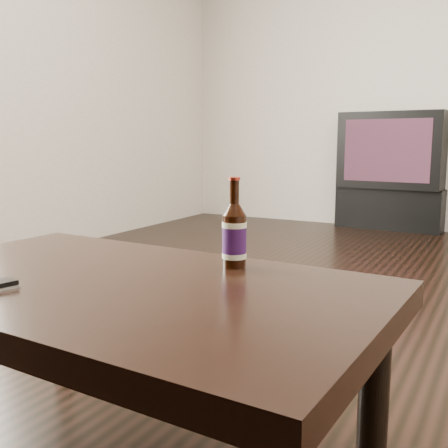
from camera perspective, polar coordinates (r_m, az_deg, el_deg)
The scene contains 5 objects.
floor at distance 2.06m, azimuth 15.34°, elevation -13.81°, with size 5.00×6.00×0.01m, color black.
tv_stand at distance 5.01m, azimuth 17.84°, elevation 1.76°, with size 0.92×0.46×0.37m, color black.
tv at distance 4.98m, azimuth 18.13°, elevation 7.66°, with size 0.92×0.62×0.66m.
coffee_table at distance 1.27m, azimuth -11.37°, elevation -8.58°, with size 1.26×0.78×0.46m.
beer_bottle at distance 1.34m, azimuth 1.13°, elevation -1.27°, with size 0.08×0.08×0.23m.
Camera 1 is at (0.41, -1.85, 0.78)m, focal length 42.00 mm.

